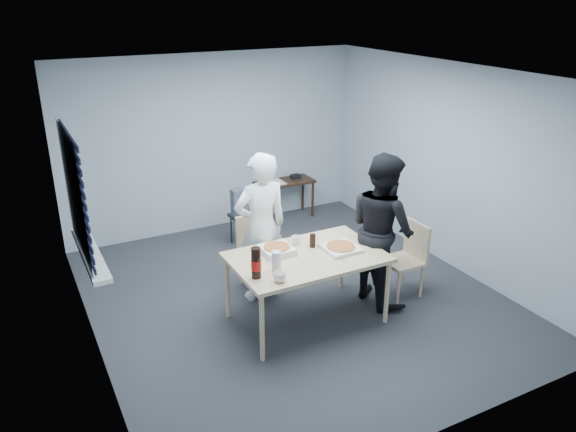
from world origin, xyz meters
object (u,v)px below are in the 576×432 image
chair_far (256,246)px  backpack (242,203)px  soda_bottle (256,263)px  dining_table (307,261)px  side_table (285,186)px  chair_right (409,254)px  person_white (261,228)px  mug_b (296,240)px  stool (242,223)px  person_black (382,229)px  mug_a (280,277)px

chair_far → backpack: (0.31, 1.14, 0.13)m
soda_bottle → chair_far: bearing=66.0°
dining_table → side_table: (1.16, 2.78, -0.19)m
chair_right → side_table: 2.82m
side_table → soda_bottle: (-1.84, -2.97, 0.40)m
chair_far → side_table: (1.31, 1.79, 0.02)m
backpack → person_white: bearing=-98.3°
mug_b → chair_right: bearing=-14.5°
stool → mug_b: 1.89m
chair_right → person_white: person_white is taller
person_black → soda_bottle: person_black is taller
person_white → mug_a: (-0.30, -1.06, -0.05)m
mug_b → side_table: bearing=65.5°
dining_table → chair_far: chair_far is taller
chair_far → soda_bottle: (-0.53, -1.18, 0.42)m
chair_right → stool: 2.49m
dining_table → soda_bottle: soda_bottle is taller
dining_table → soda_bottle: (-0.68, -0.19, 0.21)m
mug_b → person_white: bearing=123.2°
chair_right → person_black: bearing=171.1°
chair_right → soda_bottle: bearing=-175.4°
dining_table → chair_far: 1.02m
dining_table → stool: size_ratio=3.57×
dining_table → backpack: size_ratio=4.12×
side_table → stool: bearing=-147.5°
person_black → mug_b: size_ratio=17.70×
side_table → dining_table: bearing=-112.7°
chair_right → dining_table: bearing=178.7°
stool → person_black: bearing=-68.5°
chair_far → person_white: 0.48m
person_white → backpack: 1.50m
side_table → mug_b: mug_b is taller
person_white → mug_b: 0.46m
person_white → person_black: (1.20, -0.66, 0.00)m
chair_far → person_white: (-0.06, -0.30, 0.37)m
dining_table → person_white: bearing=107.0°
chair_far → soda_bottle: bearing=-114.0°
dining_table → chair_right: (1.36, -0.03, -0.21)m
chair_far → soda_bottle: soda_bottle is taller
chair_right → soda_bottle: soda_bottle is taller
chair_right → mug_b: chair_right is taller
stool → soda_bottle: 2.55m
mug_a → mug_b: 0.88m
person_white → mug_b: (0.25, -0.38, -0.06)m
person_white → mug_a: size_ratio=14.39×
chair_far → side_table: chair_far is taller
mug_a → soda_bottle: (-0.17, 0.18, 0.10)m
backpack → soda_bottle: 2.48m
chair_right → stool: size_ratio=1.98×
side_table → chair_far: bearing=-126.2°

